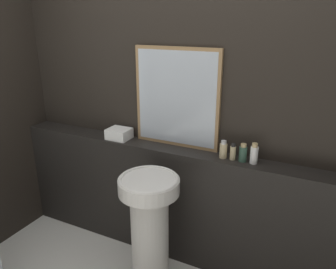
{
  "coord_description": "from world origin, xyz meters",
  "views": [
    {
      "loc": [
        1.0,
        -0.86,
        1.9
      ],
      "look_at": [
        0.0,
        1.16,
        1.1
      ],
      "focal_mm": 35.0,
      "sensor_mm": 36.0,
      "label": 1
    }
  ],
  "objects_px": {
    "conditioner_bottle": "(233,152)",
    "lotion_bottle": "(243,153)",
    "mirror": "(176,98)",
    "shampoo_bottle": "(223,150)",
    "body_wash_bottle": "(254,154)",
    "pedestal_sink": "(150,224)",
    "towel_stack": "(119,134)"
  },
  "relations": [
    {
      "from": "shampoo_bottle",
      "to": "conditioner_bottle",
      "type": "height_order",
      "value": "shampoo_bottle"
    },
    {
      "from": "mirror",
      "to": "shampoo_bottle",
      "type": "xyz_separation_m",
      "value": [
        0.41,
        -0.08,
        -0.32
      ]
    },
    {
      "from": "pedestal_sink",
      "to": "conditioner_bottle",
      "type": "relative_size",
      "value": 7.37
    },
    {
      "from": "mirror",
      "to": "lotion_bottle",
      "type": "xyz_separation_m",
      "value": [
        0.55,
        -0.08,
        -0.32
      ]
    },
    {
      "from": "mirror",
      "to": "towel_stack",
      "type": "relative_size",
      "value": 4.1
    },
    {
      "from": "mirror",
      "to": "conditioner_bottle",
      "type": "relative_size",
      "value": 6.31
    },
    {
      "from": "pedestal_sink",
      "to": "mirror",
      "type": "bearing_deg",
      "value": 92.23
    },
    {
      "from": "mirror",
      "to": "conditioner_bottle",
      "type": "height_order",
      "value": "mirror"
    },
    {
      "from": "mirror",
      "to": "shampoo_bottle",
      "type": "distance_m",
      "value": 0.53
    },
    {
      "from": "pedestal_sink",
      "to": "towel_stack",
      "type": "distance_m",
      "value": 0.8
    },
    {
      "from": "shampoo_bottle",
      "to": "lotion_bottle",
      "type": "xyz_separation_m",
      "value": [
        0.14,
        -0.0,
        0.0
      ]
    },
    {
      "from": "shampoo_bottle",
      "to": "lotion_bottle",
      "type": "relative_size",
      "value": 0.99
    },
    {
      "from": "towel_stack",
      "to": "conditioner_bottle",
      "type": "height_order",
      "value": "conditioner_bottle"
    },
    {
      "from": "conditioner_bottle",
      "to": "lotion_bottle",
      "type": "distance_m",
      "value": 0.07
    },
    {
      "from": "mirror",
      "to": "lotion_bottle",
      "type": "height_order",
      "value": "mirror"
    },
    {
      "from": "pedestal_sink",
      "to": "body_wash_bottle",
      "type": "xyz_separation_m",
      "value": [
        0.61,
        0.39,
        0.51
      ]
    },
    {
      "from": "lotion_bottle",
      "to": "body_wash_bottle",
      "type": "xyz_separation_m",
      "value": [
        0.08,
        0.0,
        0.01
      ]
    },
    {
      "from": "conditioner_bottle",
      "to": "lotion_bottle",
      "type": "bearing_deg",
      "value": -0.0
    },
    {
      "from": "towel_stack",
      "to": "shampoo_bottle",
      "type": "xyz_separation_m",
      "value": [
        0.9,
        0.0,
        0.02
      ]
    },
    {
      "from": "mirror",
      "to": "towel_stack",
      "type": "distance_m",
      "value": 0.6
    },
    {
      "from": "pedestal_sink",
      "to": "conditioner_bottle",
      "type": "height_order",
      "value": "conditioner_bottle"
    },
    {
      "from": "shampoo_bottle",
      "to": "lotion_bottle",
      "type": "height_order",
      "value": "lotion_bottle"
    },
    {
      "from": "pedestal_sink",
      "to": "body_wash_bottle",
      "type": "relative_size",
      "value": 5.97
    },
    {
      "from": "pedestal_sink",
      "to": "shampoo_bottle",
      "type": "height_order",
      "value": "shampoo_bottle"
    },
    {
      "from": "towel_stack",
      "to": "conditioner_bottle",
      "type": "relative_size",
      "value": 1.54
    },
    {
      "from": "body_wash_bottle",
      "to": "shampoo_bottle",
      "type": "bearing_deg",
      "value": 180.0
    },
    {
      "from": "mirror",
      "to": "body_wash_bottle",
      "type": "relative_size",
      "value": 5.12
    },
    {
      "from": "mirror",
      "to": "conditioner_bottle",
      "type": "xyz_separation_m",
      "value": [
        0.48,
        -0.08,
        -0.32
      ]
    },
    {
      "from": "mirror",
      "to": "body_wash_bottle",
      "type": "height_order",
      "value": "mirror"
    },
    {
      "from": "pedestal_sink",
      "to": "conditioner_bottle",
      "type": "xyz_separation_m",
      "value": [
        0.46,
        0.39,
        0.5
      ]
    },
    {
      "from": "conditioner_bottle",
      "to": "pedestal_sink",
      "type": "bearing_deg",
      "value": -139.96
    },
    {
      "from": "towel_stack",
      "to": "lotion_bottle",
      "type": "height_order",
      "value": "lotion_bottle"
    }
  ]
}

